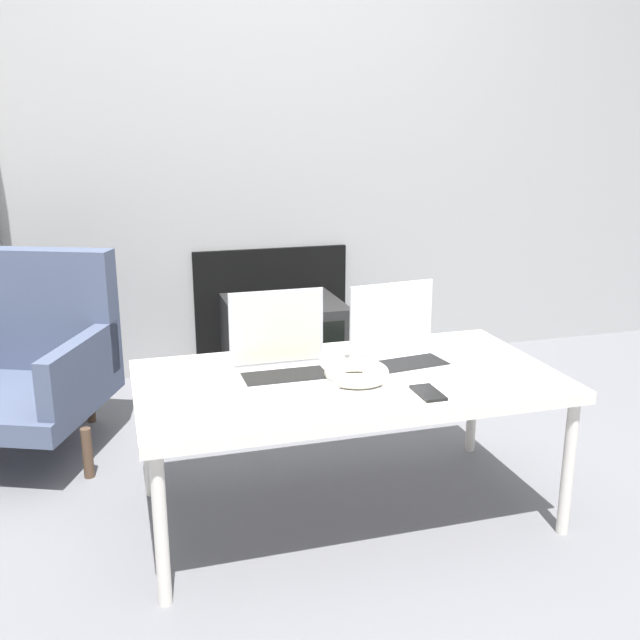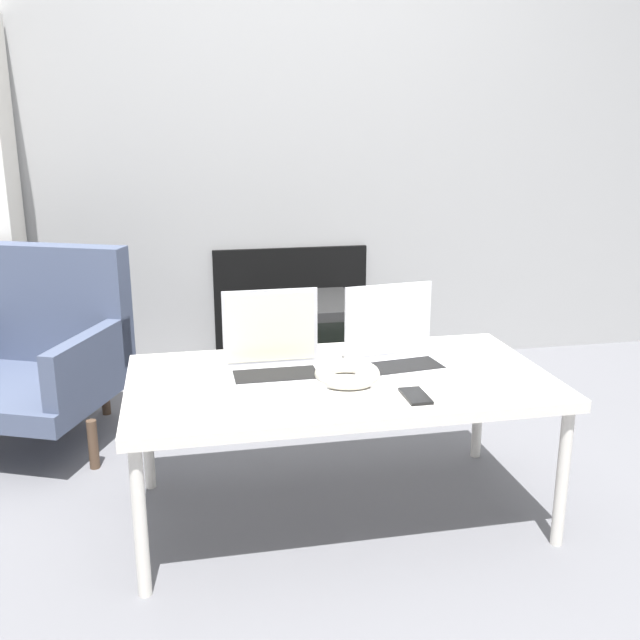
{
  "view_description": "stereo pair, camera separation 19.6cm",
  "coord_description": "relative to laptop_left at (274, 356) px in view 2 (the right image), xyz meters",
  "views": [
    {
      "loc": [
        -0.65,
        -1.77,
        1.2
      ],
      "look_at": [
        0.0,
        0.46,
        0.56
      ],
      "focal_mm": 40.0,
      "sensor_mm": 36.0,
      "label": 1
    },
    {
      "loc": [
        -0.46,
        -1.81,
        1.2
      ],
      "look_at": [
        0.0,
        0.46,
        0.56
      ],
      "focal_mm": 40.0,
      "sensor_mm": 36.0,
      "label": 2
    }
  ],
  "objects": [
    {
      "name": "ground_plane",
      "position": [
        0.19,
        -0.2,
        -0.52
      ],
      "size": [
        14.0,
        14.0,
        0.0
      ],
      "primitive_type": "plane",
      "color": "slate"
    },
    {
      "name": "wall_back",
      "position": [
        0.19,
        1.45,
        0.76
      ],
      "size": [
        7.0,
        0.08,
        2.6
      ],
      "color": "#999999",
      "rests_on": "ground_plane"
    },
    {
      "name": "table",
      "position": [
        0.19,
        -0.05,
        -0.09
      ],
      "size": [
        1.26,
        0.67,
        0.46
      ],
      "color": "silver",
      "rests_on": "ground_plane"
    },
    {
      "name": "laptop_left",
      "position": [
        0.0,
        0.0,
        0.0
      ],
      "size": [
        0.29,
        0.21,
        0.25
      ],
      "rotation": [
        0.0,
        0.0,
        0.0
      ],
      "color": "#B2B2B7",
      "rests_on": "table"
    },
    {
      "name": "laptop_right",
      "position": [
        0.38,
        -0.0,
        0.0
      ],
      "size": [
        0.32,
        0.25,
        0.25
      ],
      "rotation": [
        0.0,
        0.0,
        0.13
      ],
      "color": "silver",
      "rests_on": "table"
    },
    {
      "name": "headphones",
      "position": [
        0.2,
        -0.09,
        -0.04
      ],
      "size": [
        0.19,
        0.19,
        0.04
      ],
      "color": "beige",
      "rests_on": "table"
    },
    {
      "name": "phone",
      "position": [
        0.36,
        -0.26,
        -0.06
      ],
      "size": [
        0.06,
        0.12,
        0.01
      ],
      "color": "black",
      "rests_on": "table"
    },
    {
      "name": "tv",
      "position": [
        0.28,
        1.16,
        -0.32
      ],
      "size": [
        0.53,
        0.5,
        0.4
      ],
      "color": "black",
      "rests_on": "ground_plane"
    },
    {
      "name": "armchair",
      "position": [
        -0.82,
        0.78,
        -0.17
      ],
      "size": [
        0.81,
        0.8,
        0.74
      ],
      "rotation": [
        0.0,
        0.0,
        -0.41
      ],
      "color": "#47516B",
      "rests_on": "ground_plane"
    }
  ]
}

